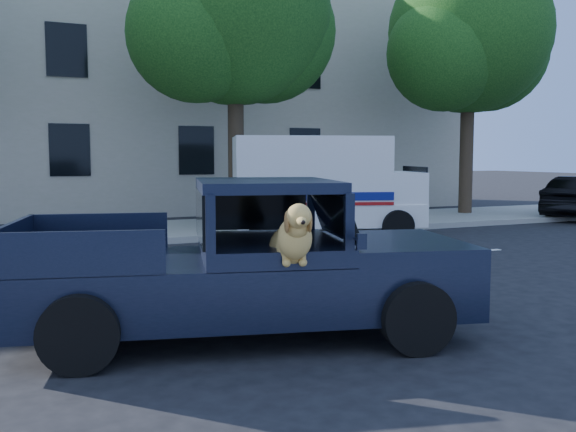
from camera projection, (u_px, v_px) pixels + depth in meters
name	position (u px, v px, depth m)	size (l,w,h in m)	color
ground	(105.00, 338.00, 7.17)	(120.00, 120.00, 0.00)	black
far_sidewalk	(47.00, 237.00, 15.51)	(60.00, 4.00, 0.15)	gray
lane_stripes	(194.00, 273.00, 11.07)	(21.60, 0.14, 0.01)	silver
street_tree_mid	(236.00, 20.00, 17.42)	(6.00, 5.20, 8.60)	#332619
street_tree_right	(470.00, 41.00, 20.69)	(6.00, 5.20, 8.60)	#332619
building_main	(118.00, 86.00, 22.94)	(26.00, 6.00, 9.00)	beige
pickup_truck	(238.00, 285.00, 7.14)	(5.24, 3.11, 1.76)	black
mail_truck	(322.00, 194.00, 15.85)	(4.95, 3.38, 2.49)	silver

